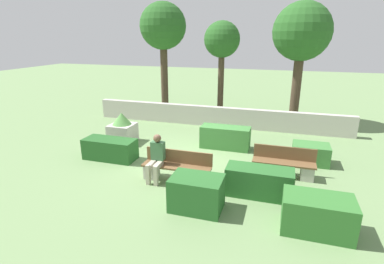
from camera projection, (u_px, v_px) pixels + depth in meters
The scene contains 15 objects.
ground_plane at pixel (186, 162), 9.98m from camera, with size 60.00×60.00×0.00m, color #6B8956.
perimeter_wall at pixel (216, 116), 13.84m from camera, with size 11.81×0.30×0.91m.
bench_front at pixel (177, 169), 8.62m from camera, with size 2.01×0.48×0.86m.
bench_left_side at pixel (283, 166), 8.90m from camera, with size 1.81×0.48×0.86m.
person_seated_man at pixel (156, 156), 8.53m from camera, with size 0.38×0.64×1.36m.
hedge_block_near_left at pixel (110, 149), 10.14m from camera, with size 1.77×0.75×0.70m.
hedge_block_near_right at pixel (259, 182), 7.80m from camera, with size 1.72×0.69×0.76m.
hedge_block_mid_left at pixel (225, 137), 11.12m from camera, with size 1.81×0.69×0.82m.
hedge_block_mid_right at pixel (197, 193), 7.17m from camera, with size 1.23×0.85×0.83m.
hedge_block_far_left at pixel (310, 154), 9.82m from camera, with size 1.15×0.81×0.64m.
hedge_block_far_right at pixel (317, 214), 6.35m from camera, with size 1.45×0.85×0.79m.
planter_corner_left at pixel (122, 129), 11.72m from camera, with size 0.92×0.92×1.19m.
tree_leftmost at pixel (163, 28), 14.99m from camera, with size 2.33×2.33×5.65m.
tree_center_left at pixel (222, 42), 14.40m from camera, with size 1.74×1.74×4.72m.
tree_center_right at pixel (302, 33), 13.35m from camera, with size 2.60×2.60×5.50m.
Camera 1 is at (2.89, -8.73, 4.01)m, focal length 28.00 mm.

